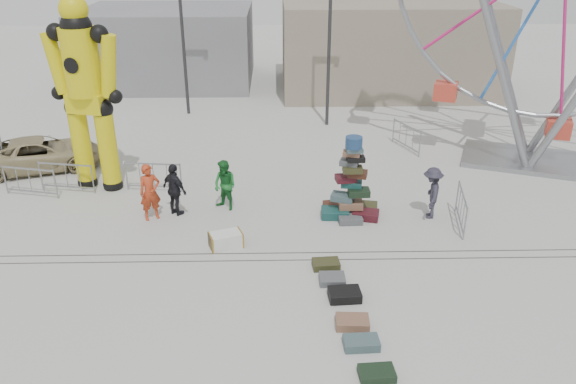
{
  "coord_description": "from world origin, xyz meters",
  "views": [
    {
      "loc": [
        0.53,
        -13.16,
        8.59
      ],
      "look_at": [
        0.87,
        2.35,
        1.35
      ],
      "focal_mm": 35.0,
      "sensor_mm": 36.0,
      "label": 1
    }
  ],
  "objects_px": {
    "lamp_post_right": "(332,30)",
    "barricade_dummy_c": "(154,177)",
    "suitcase_tower": "(351,194)",
    "pedestrian_grey": "(432,193)",
    "steamer_trunk": "(226,240)",
    "parked_suv": "(41,154)",
    "barricade_wheel_back": "(406,137)",
    "pedestrian_red": "(150,192)",
    "pedestrian_black": "(175,190)",
    "pedestrian_green": "(225,185)",
    "barricade_dummy_b": "(66,177)",
    "barricade_dummy_a": "(30,182)",
    "lamp_post_left": "(184,24)",
    "barricade_wheel_front": "(461,209)",
    "crash_test_dummy": "(86,89)"
  },
  "relations": [
    {
      "from": "barricade_wheel_back",
      "to": "barricade_wheel_front",
      "type": "bearing_deg",
      "value": -19.38
    },
    {
      "from": "barricade_dummy_c",
      "to": "pedestrian_red",
      "type": "relative_size",
      "value": 1.05
    },
    {
      "from": "pedestrian_grey",
      "to": "pedestrian_black",
      "type": "bearing_deg",
      "value": -80.1
    },
    {
      "from": "crash_test_dummy",
      "to": "barricade_wheel_front",
      "type": "relative_size",
      "value": 3.49
    },
    {
      "from": "pedestrian_black",
      "to": "pedestrian_grey",
      "type": "xyz_separation_m",
      "value": [
        8.37,
        -0.37,
        -0.03
      ]
    },
    {
      "from": "suitcase_tower",
      "to": "barricade_dummy_b",
      "type": "bearing_deg",
      "value": 174.76
    },
    {
      "from": "pedestrian_grey",
      "to": "barricade_dummy_a",
      "type": "bearing_deg",
      "value": -85.43
    },
    {
      "from": "lamp_post_left",
      "to": "barricade_wheel_back",
      "type": "xyz_separation_m",
      "value": [
        10.02,
        -5.47,
        -3.93
      ]
    },
    {
      "from": "pedestrian_black",
      "to": "pedestrian_grey",
      "type": "distance_m",
      "value": 8.38
    },
    {
      "from": "suitcase_tower",
      "to": "pedestrian_grey",
      "type": "xyz_separation_m",
      "value": [
        2.6,
        -0.2,
        0.1
      ]
    },
    {
      "from": "lamp_post_left",
      "to": "pedestrian_grey",
      "type": "distance_m",
      "value": 15.55
    },
    {
      "from": "barricade_wheel_back",
      "to": "parked_suv",
      "type": "relative_size",
      "value": 0.43
    },
    {
      "from": "lamp_post_right",
      "to": "barricade_dummy_c",
      "type": "bearing_deg",
      "value": -132.88
    },
    {
      "from": "pedestrian_black",
      "to": "lamp_post_right",
      "type": "bearing_deg",
      "value": -82.87
    },
    {
      "from": "barricade_wheel_back",
      "to": "pedestrian_grey",
      "type": "relative_size",
      "value": 1.15
    },
    {
      "from": "steamer_trunk",
      "to": "pedestrian_green",
      "type": "relative_size",
      "value": 0.55
    },
    {
      "from": "lamp_post_left",
      "to": "barricade_wheel_front",
      "type": "bearing_deg",
      "value": -50.17
    },
    {
      "from": "barricade_dummy_b",
      "to": "pedestrian_green",
      "type": "height_order",
      "value": "pedestrian_green"
    },
    {
      "from": "lamp_post_left",
      "to": "barricade_dummy_b",
      "type": "distance_m",
      "value": 10.75
    },
    {
      "from": "pedestrian_black",
      "to": "barricade_dummy_c",
      "type": "bearing_deg",
      "value": -20.72
    },
    {
      "from": "pedestrian_green",
      "to": "pedestrian_black",
      "type": "height_order",
      "value": "pedestrian_black"
    },
    {
      "from": "parked_suv",
      "to": "pedestrian_green",
      "type": "bearing_deg",
      "value": -134.16
    },
    {
      "from": "suitcase_tower",
      "to": "barricade_dummy_b",
      "type": "height_order",
      "value": "suitcase_tower"
    },
    {
      "from": "lamp_post_left",
      "to": "pedestrian_red",
      "type": "relative_size",
      "value": 4.21
    },
    {
      "from": "barricade_dummy_a",
      "to": "barricade_dummy_c",
      "type": "bearing_deg",
      "value": 18.01
    },
    {
      "from": "pedestrian_red",
      "to": "barricade_dummy_a",
      "type": "bearing_deg",
      "value": 130.16
    },
    {
      "from": "lamp_post_right",
      "to": "lamp_post_left",
      "type": "height_order",
      "value": "same"
    },
    {
      "from": "barricade_wheel_back",
      "to": "pedestrian_green",
      "type": "xyz_separation_m",
      "value": [
        -7.31,
        -5.58,
        0.32
      ]
    },
    {
      "from": "barricade_wheel_front",
      "to": "pedestrian_green",
      "type": "relative_size",
      "value": 1.15
    },
    {
      "from": "lamp_post_left",
      "to": "steamer_trunk",
      "type": "bearing_deg",
      "value": -77.94
    },
    {
      "from": "pedestrian_green",
      "to": "pedestrian_black",
      "type": "bearing_deg",
      "value": -130.28
    },
    {
      "from": "barricade_wheel_back",
      "to": "barricade_dummy_a",
      "type": "bearing_deg",
      "value": -94.53
    },
    {
      "from": "pedestrian_green",
      "to": "pedestrian_grey",
      "type": "height_order",
      "value": "pedestrian_grey"
    },
    {
      "from": "suitcase_tower",
      "to": "pedestrian_red",
      "type": "xyz_separation_m",
      "value": [
        -6.51,
        -0.13,
        0.18
      ]
    },
    {
      "from": "lamp_post_right",
      "to": "pedestrian_black",
      "type": "bearing_deg",
      "value": -122.08
    },
    {
      "from": "parked_suv",
      "to": "steamer_trunk",
      "type": "bearing_deg",
      "value": -146.91
    },
    {
      "from": "pedestrian_black",
      "to": "pedestrian_grey",
      "type": "height_order",
      "value": "pedestrian_black"
    },
    {
      "from": "barricade_dummy_c",
      "to": "pedestrian_black",
      "type": "xyz_separation_m",
      "value": [
        1.09,
        -1.89,
        0.35
      ]
    },
    {
      "from": "barricade_dummy_c",
      "to": "pedestrian_green",
      "type": "bearing_deg",
      "value": -23.32
    },
    {
      "from": "barricade_wheel_front",
      "to": "barricade_wheel_back",
      "type": "xyz_separation_m",
      "value": [
        -0.28,
        6.88,
        0.0
      ]
    },
    {
      "from": "barricade_wheel_back",
      "to": "lamp_post_right",
      "type": "bearing_deg",
      "value": -160.71
    },
    {
      "from": "pedestrian_red",
      "to": "pedestrian_grey",
      "type": "bearing_deg",
      "value": -28.86
    },
    {
      "from": "pedestrian_black",
      "to": "pedestrian_grey",
      "type": "relative_size",
      "value": 1.03
    },
    {
      "from": "pedestrian_grey",
      "to": "barricade_dummy_c",
      "type": "bearing_deg",
      "value": -90.98
    },
    {
      "from": "suitcase_tower",
      "to": "pedestrian_grey",
      "type": "distance_m",
      "value": 2.61
    },
    {
      "from": "barricade_dummy_c",
      "to": "steamer_trunk",
      "type": "bearing_deg",
      "value": -48.44
    },
    {
      "from": "steamer_trunk",
      "to": "parked_suv",
      "type": "relative_size",
      "value": 0.21
    },
    {
      "from": "barricade_dummy_b",
      "to": "lamp_post_left",
      "type": "bearing_deg",
      "value": 81.72
    },
    {
      "from": "suitcase_tower",
      "to": "parked_suv",
      "type": "bearing_deg",
      "value": 166.62
    },
    {
      "from": "lamp_post_right",
      "to": "steamer_trunk",
      "type": "relative_size",
      "value": 8.31
    }
  ]
}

